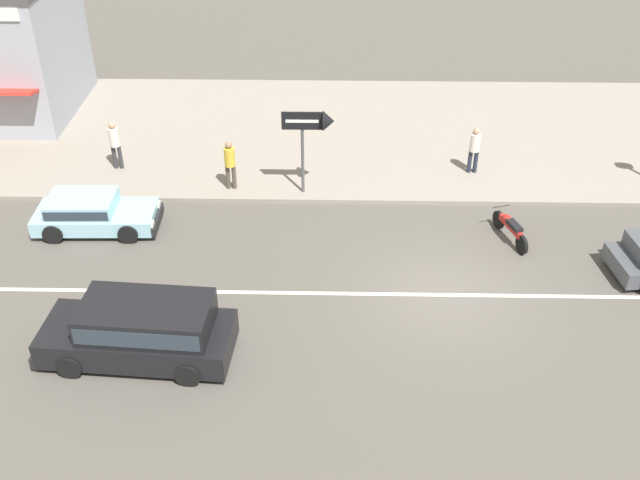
{
  "coord_description": "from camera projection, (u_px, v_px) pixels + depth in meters",
  "views": [
    {
      "loc": [
        -3.01,
        -15.94,
        12.55
      ],
      "look_at": [
        -3.37,
        1.39,
        0.8
      ],
      "focal_mm": 42.0,
      "sensor_mm": 36.0,
      "label": 1
    }
  ],
  "objects": [
    {
      "name": "ground_plane",
      "position": [
        444.0,
        295.0,
        20.18
      ],
      "size": [
        160.0,
        160.0,
        0.0
      ],
      "primitive_type": "plane",
      "color": "#544F47"
    },
    {
      "name": "lane_centre_stripe",
      "position": [
        444.0,
        295.0,
        20.18
      ],
      "size": [
        50.4,
        0.14,
        0.01
      ],
      "primitive_type": "cube",
      "color": "silver",
      "rests_on": "ground"
    },
    {
      "name": "kerb_strip",
      "position": [
        414.0,
        134.0,
        28.12
      ],
      "size": [
        68.0,
        10.0,
        0.15
      ],
      "primitive_type": "cube",
      "color": "gray",
      "rests_on": "ground"
    },
    {
      "name": "minivan_black_1",
      "position": [
        142.0,
        328.0,
        17.76
      ],
      "size": [
        4.77,
        2.19,
        1.56
      ],
      "color": "black",
      "rests_on": "ground"
    },
    {
      "name": "hatchback_pale_blue_2",
      "position": [
        91.0,
        212.0,
        22.58
      ],
      "size": [
        3.73,
        1.8,
        1.1
      ],
      "color": "#93C6D6",
      "rests_on": "ground"
    },
    {
      "name": "motorcycle_1",
      "position": [
        510.0,
        228.0,
        22.16
      ],
      "size": [
        0.83,
        1.9,
        0.8
      ],
      "color": "black",
      "rests_on": "ground"
    },
    {
      "name": "arrow_signboard",
      "position": [
        320.0,
        125.0,
        23.07
      ],
      "size": [
        1.63,
        0.64,
        2.86
      ],
      "color": "#4C4C51",
      "rests_on": "kerb_strip"
    },
    {
      "name": "pedestrian_near_clock",
      "position": [
        115.0,
        141.0,
        25.22
      ],
      "size": [
        0.34,
        0.34,
        1.72
      ],
      "color": "#333338",
      "rests_on": "kerb_strip"
    },
    {
      "name": "pedestrian_mid_kerb",
      "position": [
        230.0,
        161.0,
        24.08
      ],
      "size": [
        0.34,
        0.34,
        1.69
      ],
      "color": "#4C4238",
      "rests_on": "kerb_strip"
    },
    {
      "name": "pedestrian_by_shop",
      "position": [
        475.0,
        147.0,
        25.0
      ],
      "size": [
        0.34,
        0.34,
        1.64
      ],
      "color": "#232838",
      "rests_on": "kerb_strip"
    },
    {
      "name": "shopfront_far_kios",
      "position": [
        4.0,
        45.0,
        28.39
      ],
      "size": [
        4.88,
        6.45,
        5.2
      ],
      "color": "#999EA8",
      "rests_on": "kerb_strip"
    }
  ]
}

